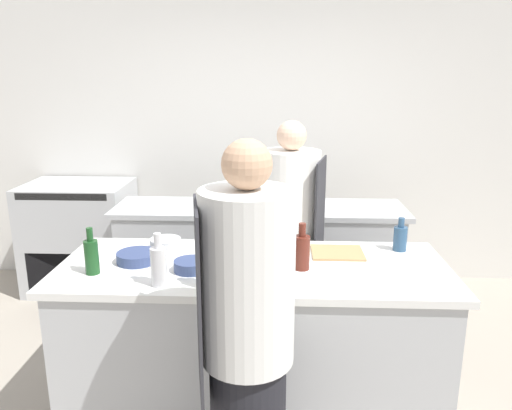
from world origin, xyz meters
The scene contains 20 objects.
ground_plane centered at (0.00, 0.00, 0.00)m, with size 16.00×16.00×0.00m, color #A89E8E.
wall_back centered at (0.00, 2.13, 1.40)m, with size 8.00×0.06×2.80m.
prep_counter centered at (0.00, 0.00, 0.47)m, with size 2.16×0.84×0.93m.
pass_counter centered at (-0.01, 1.25, 0.47)m, with size 2.31×0.60×0.93m.
oven_range centered at (-1.69, 1.74, 0.50)m, with size 0.93×0.68×1.00m.
chef_at_prep_near centered at (0.01, -0.71, 0.86)m, with size 0.43×0.41×1.72m.
chef_at_stove centered at (0.22, 0.66, 0.83)m, with size 0.44×0.43×1.67m.
bottle_olive_oil centered at (0.03, -0.14, 1.02)m, with size 0.07×0.07×0.23m.
bottle_vinegar centered at (0.26, -0.05, 1.04)m, with size 0.09×0.09×0.26m.
bottle_wine centered at (-0.84, -0.16, 1.04)m, with size 0.07×0.07×0.25m.
bottle_cooking_oil centered at (-0.19, -0.32, 1.05)m, with size 0.09×0.09×0.30m.
bottle_sauce centered at (0.86, 0.27, 1.01)m, with size 0.08×0.08×0.20m.
bottle_water centered at (-0.45, -0.29, 1.04)m, with size 0.08×0.08×0.27m.
bowl_mixing_large centered at (0.03, 0.23, 0.96)m, with size 0.27×0.27×0.05m.
bowl_prep_small centered at (-0.33, -0.10, 0.96)m, with size 0.18×0.18×0.06m.
bowl_ceramic_blue centered at (-0.54, 0.24, 0.97)m, with size 0.19×0.19×0.06m.
bowl_wooden_salad centered at (-0.65, 0.01, 0.96)m, with size 0.23×0.23×0.06m.
cup centered at (-0.25, 0.33, 0.97)m, with size 0.09×0.09×0.08m.
cutting_board centered at (0.49, 0.20, 0.94)m, with size 0.30×0.25×0.01m.
stockpot centered at (0.25, 1.26, 1.04)m, with size 0.28×0.28×0.21m.
Camera 1 is at (0.13, -2.58, 1.96)m, focal length 35.00 mm.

